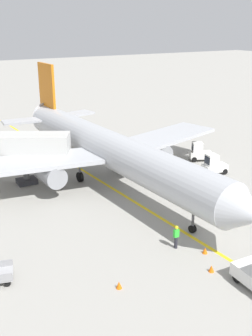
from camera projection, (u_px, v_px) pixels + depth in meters
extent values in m
plane|color=#9E9B93|center=(212.00, 238.00, 28.97)|extent=(300.00, 300.00, 0.00)
cube|color=yellow|center=(156.00, 215.00, 32.35)|extent=(5.34, 79.86, 0.01)
cylinder|color=#B2B5BA|center=(110.00, 149.00, 37.58)|extent=(5.18, 30.15, 3.30)
cone|color=#B2B5BA|center=(247.00, 214.00, 24.89)|extent=(3.38, 2.60, 3.23)
cone|color=#B2B5BA|center=(41.00, 113.00, 50.28)|extent=(3.31, 2.99, 3.14)
cube|color=#B2B5BA|center=(163.00, 137.00, 42.79)|extent=(13.70, 7.74, 0.36)
cylinder|color=gray|center=(156.00, 151.00, 41.49)|extent=(2.10, 3.31, 1.90)
cube|color=#B2B5BA|center=(27.00, 163.00, 34.99)|extent=(13.50, 6.25, 0.36)
cylinder|color=gray|center=(50.00, 174.00, 35.40)|extent=(2.10, 3.31, 1.90)
cube|color=orange|center=(47.00, 86.00, 47.16)|extent=(0.53, 4.01, 5.20)
cube|color=#B2B5BA|center=(73.00, 114.00, 49.65)|extent=(5.54, 3.20, 0.24)
cube|color=#B2B5BA|center=(26.00, 121.00, 46.53)|extent=(5.35, 2.59, 0.24)
cylinder|color=#4C4C51|center=(193.00, 213.00, 29.22)|extent=(0.20, 0.20, 3.12)
cylinder|color=black|center=(192.00, 229.00, 29.65)|extent=(0.38, 0.58, 0.56)
cylinder|color=#4C4C51|center=(118.00, 158.00, 40.93)|extent=(0.20, 0.20, 3.12)
cylinder|color=black|center=(118.00, 168.00, 41.30)|extent=(0.41, 0.98, 0.96)
cylinder|color=#4C4C51|center=(80.00, 166.00, 38.64)|extent=(0.20, 0.20, 3.12)
cylinder|color=black|center=(80.00, 177.00, 39.01)|extent=(0.41, 0.98, 0.96)
cube|color=black|center=(224.00, 197.00, 26.34)|extent=(2.86, 1.17, 0.60)
cube|color=beige|center=(4.00, 148.00, 37.47)|extent=(11.71, 8.20, 2.50)
cylinder|color=#59595B|center=(26.00, 172.00, 38.31)|extent=(0.56, 0.56, 2.35)
cube|color=#333338|center=(27.00, 181.00, 38.62)|extent=(1.80, 1.40, 0.50)
cylinder|color=black|center=(237.00, 278.00, 23.96)|extent=(0.25, 0.61, 0.60)
cube|color=silver|center=(215.00, 168.00, 41.01)|extent=(2.58, 1.67, 0.70)
cube|color=silver|center=(212.00, 160.00, 40.57)|extent=(1.23, 1.20, 1.10)
cube|color=black|center=(207.00, 160.00, 40.40)|extent=(0.24, 0.98, 0.77)
cylinder|color=black|center=(210.00, 174.00, 40.37)|extent=(0.63, 0.31, 0.60)
cylinder|color=black|center=(204.00, 170.00, 41.34)|extent=(0.63, 0.31, 0.60)
cylinder|color=black|center=(225.00, 172.00, 40.93)|extent=(0.63, 0.31, 0.60)
cylinder|color=black|center=(219.00, 168.00, 41.90)|extent=(0.63, 0.31, 0.60)
cube|color=silver|center=(201.00, 155.00, 44.95)|extent=(2.73, 2.26, 0.70)
cube|color=silver|center=(197.00, 147.00, 44.62)|extent=(1.44, 1.42, 1.10)
cube|color=black|center=(193.00, 147.00, 44.60)|extent=(0.52, 0.90, 0.77)
cylinder|color=black|center=(194.00, 160.00, 44.51)|extent=(0.63, 0.47, 0.60)
cylinder|color=black|center=(192.00, 156.00, 45.55)|extent=(0.63, 0.47, 0.60)
cylinder|color=black|center=(209.00, 159.00, 44.58)|extent=(0.63, 0.47, 0.60)
cylinder|color=black|center=(207.00, 156.00, 45.62)|extent=(0.63, 0.47, 0.60)
cube|color=silver|center=(233.00, 199.00, 33.94)|extent=(3.97, 3.41, 0.60)
cylinder|color=black|center=(237.00, 210.00, 32.65)|extent=(0.62, 0.52, 0.60)
cylinder|color=black|center=(222.00, 207.00, 33.16)|extent=(0.62, 0.52, 0.60)
cylinder|color=black|center=(243.00, 197.00, 34.92)|extent=(0.62, 0.52, 0.60)
cylinder|color=black|center=(228.00, 195.00, 35.43)|extent=(0.62, 0.52, 0.60)
cube|color=black|center=(233.00, 191.00, 33.10)|extent=(4.61, 3.60, 1.76)
cube|color=yellow|center=(238.00, 190.00, 32.88)|extent=(4.16, 2.94, 1.84)
cube|color=yellow|center=(227.00, 188.00, 33.24)|extent=(4.16, 2.94, 1.84)
cylinder|color=black|center=(7.00, 284.00, 23.61)|extent=(0.38, 0.21, 0.36)
cylinder|color=black|center=(8.00, 272.00, 24.71)|extent=(0.38, 0.21, 0.36)
cylinder|color=#26262D|center=(176.00, 242.00, 27.55)|extent=(0.24, 0.24, 0.85)
cube|color=green|center=(176.00, 233.00, 27.31)|extent=(0.36, 0.22, 0.56)
sphere|color=tan|center=(177.00, 228.00, 27.18)|extent=(0.20, 0.20, 0.20)
sphere|color=yellow|center=(177.00, 227.00, 27.16)|extent=(0.24, 0.24, 0.24)
cone|color=orange|center=(205.00, 250.00, 26.98)|extent=(0.36, 0.36, 0.44)
cone|color=orange|center=(199.00, 181.00, 38.61)|extent=(0.36, 0.36, 0.44)
cone|color=orange|center=(119.00, 285.00, 23.43)|extent=(0.36, 0.36, 0.44)
cone|color=orange|center=(211.00, 269.00, 24.99)|extent=(0.36, 0.36, 0.44)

